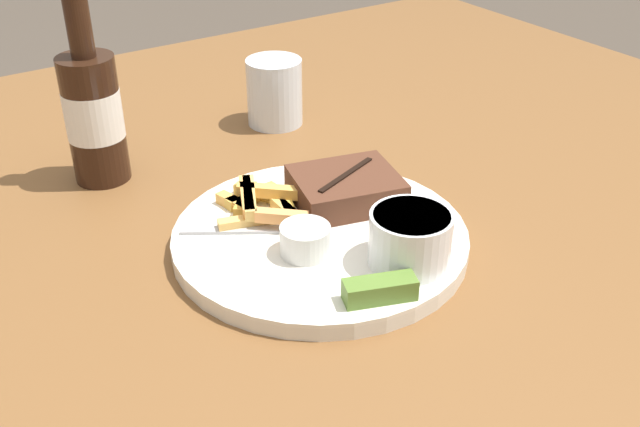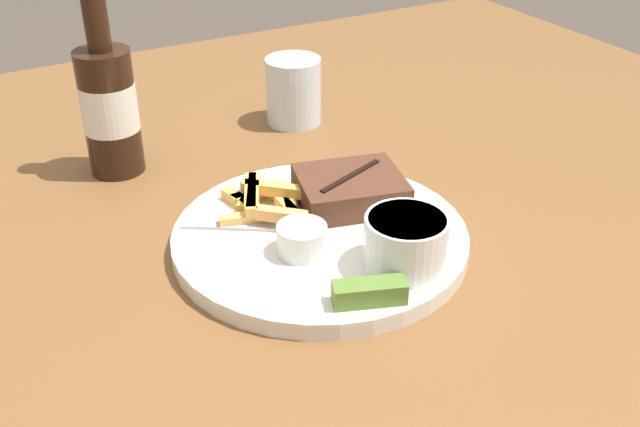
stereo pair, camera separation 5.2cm
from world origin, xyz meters
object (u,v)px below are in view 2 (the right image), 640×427
(pickle_spear, at_px, (369,292))
(fork_utensil, at_px, (243,227))
(dinner_plate, at_px, (320,238))
(coleslaw_cup, at_px, (406,240))
(knife_utensil, at_px, (318,209))
(drinking_glass, at_px, (293,91))
(dipping_sauce_cup, at_px, (302,238))
(steak_portion, at_px, (350,189))
(beer_bottle, at_px, (109,104))

(pickle_spear, relative_size, fork_utensil, 0.57)
(dinner_plate, distance_m, coleslaw_cup, 0.11)
(dinner_plate, height_order, knife_utensil, knife_utensil)
(dinner_plate, height_order, drinking_glass, drinking_glass)
(dipping_sauce_cup, bearing_deg, steak_portion, 33.80)
(dinner_plate, bearing_deg, fork_utensil, 147.46)
(fork_utensil, distance_m, knife_utensil, 0.08)
(steak_portion, height_order, coleslaw_cup, coleslaw_cup)
(coleslaw_cup, bearing_deg, pickle_spear, -152.52)
(dinner_plate, relative_size, pickle_spear, 4.38)
(dipping_sauce_cup, bearing_deg, knife_utensil, 49.44)
(steak_portion, bearing_deg, dipping_sauce_cup, -146.20)
(dinner_plate, relative_size, knife_utensil, 2.10)
(knife_utensil, distance_m, drinking_glass, 0.28)
(dinner_plate, distance_m, beer_bottle, 0.30)
(fork_utensil, bearing_deg, pickle_spear, -41.50)
(beer_bottle, bearing_deg, coleslaw_cup, -64.50)
(pickle_spear, bearing_deg, drinking_glass, 71.40)
(steak_portion, relative_size, pickle_spear, 1.88)
(drinking_glass, bearing_deg, fork_utensil, -126.94)
(steak_portion, relative_size, beer_bottle, 0.53)
(pickle_spear, xyz_separation_m, beer_bottle, (-0.11, 0.39, 0.06))
(coleslaw_cup, bearing_deg, dinner_plate, 112.68)
(knife_utensil, xyz_separation_m, beer_bottle, (-0.15, 0.23, 0.06))
(coleslaw_cup, bearing_deg, dipping_sauce_cup, 137.41)
(drinking_glass, bearing_deg, steak_portion, -103.98)
(coleslaw_cup, bearing_deg, knife_utensil, 99.88)
(pickle_spear, distance_m, fork_utensil, 0.17)
(dinner_plate, relative_size, fork_utensil, 2.49)
(coleslaw_cup, xyz_separation_m, beer_bottle, (-0.17, 0.36, 0.04))
(pickle_spear, relative_size, drinking_glass, 0.76)
(dinner_plate, height_order, coleslaw_cup, coleslaw_cup)
(steak_portion, distance_m, coleslaw_cup, 0.13)
(drinking_glass, bearing_deg, dipping_sauce_cup, -115.99)
(dinner_plate, xyz_separation_m, fork_utensil, (-0.07, 0.04, 0.01))
(pickle_spear, xyz_separation_m, knife_utensil, (0.04, 0.16, -0.01))
(dipping_sauce_cup, relative_size, drinking_glass, 0.54)
(knife_utensil, bearing_deg, beer_bottle, 70.31)
(coleslaw_cup, height_order, beer_bottle, beer_bottle)
(dinner_plate, height_order, fork_utensil, fork_utensil)
(knife_utensil, bearing_deg, steak_portion, -50.83)
(dinner_plate, relative_size, steak_portion, 2.33)
(dipping_sauce_cup, bearing_deg, beer_bottle, 108.60)
(steak_portion, height_order, knife_utensil, steak_portion)
(coleslaw_cup, height_order, fork_utensil, coleslaw_cup)
(steak_portion, xyz_separation_m, fork_utensil, (-0.12, 0.01, -0.01))
(dinner_plate, bearing_deg, coleslaw_cup, -67.32)
(knife_utensil, bearing_deg, drinking_glass, 15.70)
(beer_bottle, bearing_deg, steak_portion, -50.78)
(fork_utensil, bearing_deg, steak_portion, 28.98)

